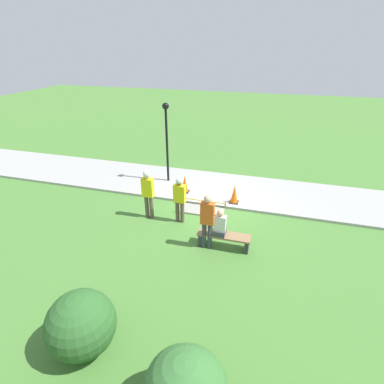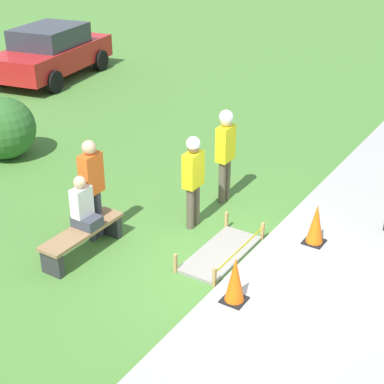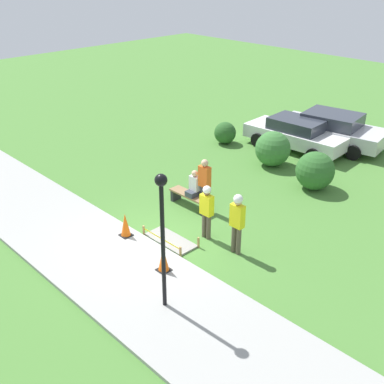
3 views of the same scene
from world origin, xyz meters
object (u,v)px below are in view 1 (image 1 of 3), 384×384
Objects in this scene: traffic_cone_far_patch at (185,184)px; bystander_in_orange_shirt at (207,219)px; worker_supervisor at (148,190)px; lamppost_near at (166,131)px; traffic_cone_near_patch at (234,194)px; person_seated_on_bench at (220,225)px; worker_assistant at (180,196)px; park_bench at (224,238)px.

traffic_cone_far_patch is 0.40× the size of bystander_in_orange_shirt.
worker_supervisor is 3.33m from lamppost_near.
person_seated_on_bench is at bearing 89.62° from traffic_cone_near_patch.
traffic_cone_near_patch is 3.39m from worker_supervisor.
person_seated_on_bench is 5.44m from lamppost_near.
worker_assistant is 1.74m from bystander_in_orange_shirt.
park_bench is at bearing 92.34° from traffic_cone_near_patch.
worker_supervisor reaches higher than park_bench.
park_bench is 1.83× the size of person_seated_on_bench.
worker_assistant reaches higher than traffic_cone_near_patch.
lamppost_near is (1.55, -3.03, 1.38)m from worker_assistant.
bystander_in_orange_shirt is at bearing 82.54° from traffic_cone_near_patch.
bystander_in_orange_shirt is (0.39, 2.96, 0.58)m from traffic_cone_near_patch.
traffic_cone_far_patch is 0.21× the size of lamppost_near.
traffic_cone_far_patch is 2.39m from lamppost_near.
lamppost_near reaches higher than traffic_cone_near_patch.
bystander_in_orange_shirt is (-2.42, 1.18, -0.08)m from worker_supervisor.
traffic_cone_near_patch is 0.45× the size of park_bench.
bystander_in_orange_shirt is (0.50, 0.17, 0.72)m from park_bench.
lamppost_near reaches higher than person_seated_on_bench.
lamppost_near is (0.39, -3.05, 1.28)m from worker_supervisor.
traffic_cone_far_patch is 3.80m from bystander_in_orange_shirt.
traffic_cone_far_patch is 0.45× the size of park_bench.
worker_assistant is at bearing -30.36° from park_bench.
worker_assistant reaches higher than person_seated_on_bench.
person_seated_on_bench is 3.00m from worker_supervisor.
traffic_cone_far_patch is 3.88m from park_bench.
worker_assistant is 3.67m from lamppost_near.
traffic_cone_near_patch is 2.16m from traffic_cone_far_patch.
park_bench is 0.47× the size of lamppost_near.
lamppost_near is (3.20, -1.27, 1.93)m from traffic_cone_near_patch.
lamppost_near reaches higher than worker_supervisor.
bystander_in_orange_shirt is 0.53× the size of lamppost_near.
traffic_cone_near_patch is at bearing -97.46° from bystander_in_orange_shirt.
traffic_cone_far_patch is at bearing -62.37° from bystander_in_orange_shirt.
traffic_cone_near_patch is 3.95m from lamppost_near.
worker_supervisor is at bearing -19.13° from park_bench.
worker_assistant is 0.50× the size of lamppost_near.
person_seated_on_bench is at bearing 159.13° from worker_supervisor.
worker_supervisor reaches higher than bystander_in_orange_shirt.
lamppost_near is (3.31, -4.06, 2.07)m from park_bench.
bystander_in_orange_shirt is at bearing 18.32° from park_bench.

